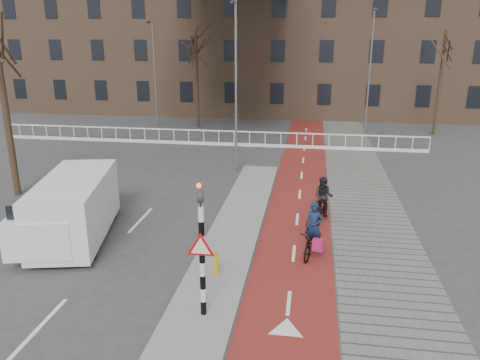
# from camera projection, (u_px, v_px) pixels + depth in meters

# --- Properties ---
(ground) EXTENTS (120.00, 120.00, 0.00)m
(ground) POSITION_uv_depth(u_px,v_px,m) (239.00, 280.00, 13.67)
(ground) COLOR #38383A
(ground) RESTS_ON ground
(bike_lane) EXTENTS (2.50, 60.00, 0.01)m
(bike_lane) POSITION_uv_depth(u_px,v_px,m) (301.00, 181.00, 22.88)
(bike_lane) COLOR maroon
(bike_lane) RESTS_ON ground
(sidewalk) EXTENTS (3.00, 60.00, 0.01)m
(sidewalk) POSITION_uv_depth(u_px,v_px,m) (360.00, 184.00, 22.47)
(sidewalk) COLOR slate
(sidewalk) RESTS_ON ground
(curb_island) EXTENTS (1.80, 16.00, 0.12)m
(curb_island) POSITION_uv_depth(u_px,v_px,m) (237.00, 224.00, 17.53)
(curb_island) COLOR gray
(curb_island) RESTS_ON ground
(traffic_signal) EXTENTS (0.80, 0.80, 3.68)m
(traffic_signal) POSITION_uv_depth(u_px,v_px,m) (202.00, 247.00, 11.26)
(traffic_signal) COLOR black
(traffic_signal) RESTS_ON curb_island
(bollard) EXTENTS (0.12, 0.12, 0.69)m
(bollard) POSITION_uv_depth(u_px,v_px,m) (216.00, 263.00, 13.70)
(bollard) COLOR gold
(bollard) RESTS_ON curb_island
(cyclist_near) EXTENTS (1.05, 1.81, 1.81)m
(cyclist_near) POSITION_uv_depth(u_px,v_px,m) (313.00, 238.00, 15.02)
(cyclist_near) COLOR black
(cyclist_near) RESTS_ON bike_lane
(cyclist_far) EXTENTS (0.85, 1.67, 1.75)m
(cyclist_far) POSITION_uv_depth(u_px,v_px,m) (323.00, 203.00, 17.79)
(cyclist_far) COLOR black
(cyclist_far) RESTS_ON bike_lane
(van) EXTENTS (3.09, 5.39, 2.18)m
(van) POSITION_uv_depth(u_px,v_px,m) (75.00, 207.00, 16.23)
(van) COLOR white
(van) RESTS_ON ground
(railing) EXTENTS (28.00, 0.10, 0.99)m
(railing) POSITION_uv_depth(u_px,v_px,m) (204.00, 140.00, 30.35)
(railing) COLOR silver
(railing) RESTS_ON ground
(townhouse_row) EXTENTS (46.00, 10.00, 15.90)m
(townhouse_row) POSITION_uv_depth(u_px,v_px,m) (261.00, 23.00, 41.96)
(townhouse_row) COLOR #7F6047
(townhouse_row) RESTS_ON ground
(tree_left) EXTENTS (0.29, 0.29, 7.71)m
(tree_left) POSITION_uv_depth(u_px,v_px,m) (5.00, 109.00, 19.87)
(tree_left) COLOR #2F2114
(tree_left) RESTS_ON ground
(tree_mid) EXTENTS (0.24, 0.24, 6.97)m
(tree_mid) POSITION_uv_depth(u_px,v_px,m) (197.00, 81.00, 35.34)
(tree_mid) COLOR #2F2114
(tree_mid) RESTS_ON ground
(tree_right) EXTENTS (0.21, 0.21, 7.18)m
(tree_right) POSITION_uv_depth(u_px,v_px,m) (440.00, 84.00, 32.43)
(tree_right) COLOR #2F2114
(tree_right) RESTS_ON ground
(streetlight_near) EXTENTS (0.12, 0.12, 8.41)m
(streetlight_near) POSITION_uv_depth(u_px,v_px,m) (236.00, 90.00, 23.32)
(streetlight_near) COLOR slate
(streetlight_near) RESTS_ON ground
(streetlight_left) EXTENTS (0.12, 0.12, 7.86)m
(streetlight_left) POSITION_uv_depth(u_px,v_px,m) (155.00, 75.00, 35.60)
(streetlight_left) COLOR slate
(streetlight_left) RESTS_ON ground
(streetlight_right) EXTENTS (0.12, 0.12, 8.52)m
(streetlight_right) POSITION_uv_depth(u_px,v_px,m) (369.00, 75.00, 31.62)
(streetlight_right) COLOR slate
(streetlight_right) RESTS_ON ground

